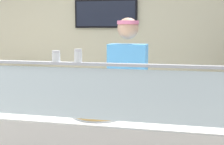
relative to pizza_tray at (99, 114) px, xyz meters
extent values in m
cube|color=beige|center=(0.05, 2.17, 0.38)|extent=(6.68, 0.08, 2.70)
cube|color=black|center=(-0.50, 2.10, 0.90)|extent=(0.91, 0.04, 0.40)
cube|color=#1E2333|center=(-0.50, 2.08, 0.90)|extent=(0.86, 0.01, 0.35)
cube|color=silver|center=(0.05, -0.24, 0.21)|extent=(2.02, 0.01, 0.38)
cube|color=#B2B5BC|center=(0.05, -0.24, 0.43)|extent=(2.08, 0.06, 0.02)
cylinder|color=#9EA0A8|center=(0.00, 0.00, -0.01)|extent=(0.43, 0.43, 0.01)
cylinder|color=tan|center=(0.00, 0.00, 0.00)|extent=(0.41, 0.41, 0.02)
cylinder|color=gold|center=(0.00, 0.00, 0.02)|extent=(0.35, 0.35, 0.01)
cube|color=#ADAFB7|center=(0.00, -0.02, 0.02)|extent=(0.12, 0.29, 0.01)
cylinder|color=white|center=(-0.26, -0.24, 0.48)|extent=(0.06, 0.06, 0.07)
cylinder|color=white|center=(-0.26, -0.24, 0.47)|extent=(0.05, 0.05, 0.04)
cylinder|color=silver|center=(-0.26, -0.24, 0.52)|extent=(0.06, 0.06, 0.02)
cylinder|color=white|center=(-0.09, -0.24, 0.48)|extent=(0.06, 0.06, 0.08)
cylinder|color=red|center=(-0.09, -0.24, 0.47)|extent=(0.05, 0.05, 0.05)
cylinder|color=silver|center=(-0.09, -0.24, 0.53)|extent=(0.05, 0.05, 0.02)
cylinder|color=#23232D|center=(-0.02, 0.72, -0.49)|extent=(0.13, 0.13, 0.95)
cylinder|color=#23232D|center=(0.20, 0.72, -0.49)|extent=(0.13, 0.13, 0.95)
cube|color=#4C9EE5|center=(0.09, 0.72, 0.26)|extent=(0.38, 0.21, 0.55)
sphere|color=tan|center=(0.09, 0.72, 0.69)|extent=(0.21, 0.21, 0.21)
cylinder|color=pink|center=(0.09, 0.72, 0.75)|extent=(0.21, 0.21, 0.04)
cylinder|color=tan|center=(0.27, 0.50, 0.16)|extent=(0.08, 0.34, 0.08)
cube|color=#B7BABF|center=(-1.79, 1.68, -0.53)|extent=(0.70, 0.55, 0.88)
cube|color=silver|center=(-1.78, 1.68, -0.07)|extent=(0.49, 0.49, 0.04)
cube|color=silver|center=(-1.80, 1.68, -0.02)|extent=(0.47, 0.47, 0.04)
cube|color=silver|center=(-1.79, 1.68, 0.02)|extent=(0.47, 0.47, 0.05)
cube|color=silver|center=(-1.80, 1.68, 0.07)|extent=(0.49, 0.49, 0.04)
cube|color=silver|center=(-1.79, 1.68, 0.11)|extent=(0.48, 0.48, 0.04)
camera|label=1|loc=(0.72, -2.51, 0.69)|focal=52.98mm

